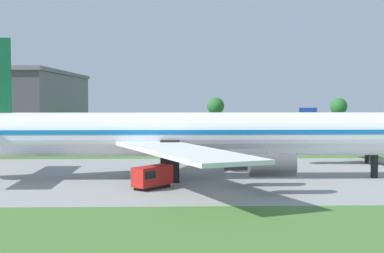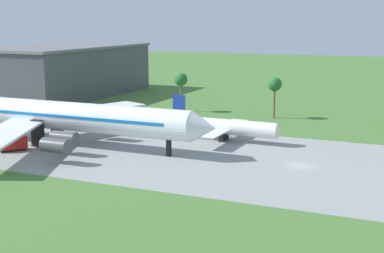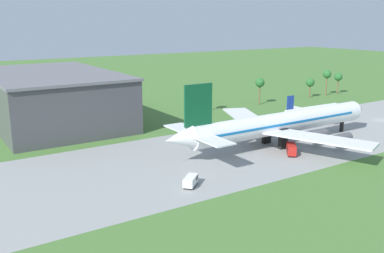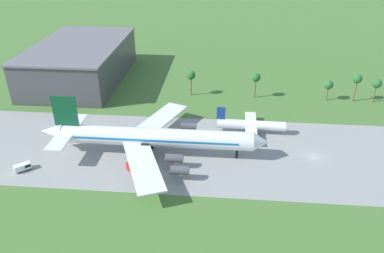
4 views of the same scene
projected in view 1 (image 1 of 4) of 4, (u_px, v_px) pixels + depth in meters
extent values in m
cylinder|color=white|center=(192.00, 134.00, 77.38)|extent=(57.99, 5.70, 5.70)
cube|color=#146BB7|center=(192.00, 131.00, 77.36)|extent=(49.29, 5.81, 0.57)
cube|color=white|center=(182.00, 151.00, 64.21)|extent=(16.77, 27.27, 0.44)
cube|color=white|center=(180.00, 135.00, 90.58)|extent=(16.77, 27.27, 0.44)
cylinder|color=#4C4C51|center=(245.00, 160.00, 70.89)|extent=(5.13, 2.56, 2.56)
cylinder|color=#4C4C51|center=(272.00, 165.00, 65.27)|extent=(5.13, 2.56, 2.56)
cylinder|color=#4C4C51|center=(234.00, 149.00, 84.54)|extent=(5.13, 2.56, 2.56)
cylinder|color=#4C4C51|center=(245.00, 146.00, 90.30)|extent=(5.13, 2.56, 2.56)
cube|color=black|center=(374.00, 158.00, 78.28)|extent=(0.70, 0.90, 5.38)
cube|color=black|center=(170.00, 161.00, 74.34)|extent=(2.40, 1.20, 5.38)
cube|color=black|center=(170.00, 156.00, 80.60)|extent=(2.40, 1.20, 5.38)
cylinder|color=white|center=(371.00, 145.00, 94.37)|extent=(22.86, 3.73, 3.18)
cube|color=navy|center=(308.00, 122.00, 94.10)|extent=(2.87, 0.31, 4.46)
cube|color=white|center=(371.00, 147.00, 94.38)|extent=(4.31, 20.60, 0.24)
cube|color=black|center=(371.00, 155.00, 94.45)|extent=(1.27, 2.89, 3.02)
cube|color=black|center=(152.00, 187.00, 69.47)|extent=(4.28, 4.61, 0.40)
cube|color=#B21E19|center=(152.00, 176.00, 69.39)|extent=(4.94, 5.35, 2.30)
cube|color=black|center=(144.00, 174.00, 68.23)|extent=(2.76, 2.73, 0.90)
cylinder|color=brown|center=(216.00, 128.00, 123.29)|extent=(0.56, 0.56, 8.22)
sphere|color=#28662D|center=(216.00, 106.00, 123.04)|extent=(3.60, 3.60, 3.60)
cylinder|color=brown|center=(338.00, 128.00, 124.07)|extent=(0.56, 0.56, 8.14)
sphere|color=#28662D|center=(339.00, 106.00, 123.82)|extent=(3.60, 3.60, 3.60)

